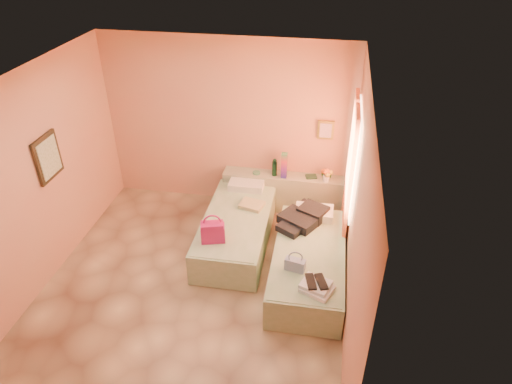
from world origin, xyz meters
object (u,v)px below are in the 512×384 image
headboard_ledge (285,192)px  green_book (311,177)px  flower_vase (327,174)px  magenta_handbag (213,231)px  blue_handbag (295,265)px  bed_left (237,230)px  bed_right (308,264)px  towel_stack (317,287)px  water_bottle (275,168)px

headboard_ledge → green_book: 0.53m
flower_vase → magenta_handbag: 2.15m
headboard_ledge → blue_handbag: (0.37, -2.05, 0.26)m
bed_left → bed_right: same height
blue_handbag → bed_right: bearing=80.6°
bed_left → flower_vase: 1.68m
bed_left → blue_handbag: (0.97, -1.00, 0.33)m
flower_vase → blue_handbag: size_ratio=1.01×
headboard_ledge → towel_stack: (0.67, -2.37, 0.23)m
bed_left → water_bottle: 1.23m
bed_right → magenta_handbag: 1.37m
headboard_ledge → magenta_handbag: 1.87m
bed_right → water_bottle: 1.84m
bed_left → water_bottle: bearing=67.2°
bed_left → towel_stack: size_ratio=5.71×
bed_left → green_book: green_book is taller
green_book → flower_vase: size_ratio=0.68×
green_book → bed_left: bearing=-148.5°
magenta_handbag → towel_stack: (1.46, -0.71, -0.10)m
water_bottle → green_book: bearing=3.6°
green_book → towel_stack: bearing=-98.6°
bed_left → green_book: (1.01, 1.06, 0.41)m
headboard_ledge → blue_handbag: bearing=-79.7°
bed_right → towel_stack: 0.80m
headboard_ledge → bed_left: size_ratio=1.02×
water_bottle → towel_stack: water_bottle is taller
towel_stack → bed_right: bearing=101.2°
green_book → magenta_handbag: magenta_handbag is taller
flower_vase → headboard_ledge: bearing=174.7°
towel_stack → bed_left: bearing=134.0°
bed_right → flower_vase: (0.13, 1.58, 0.53)m
flower_vase → magenta_handbag: size_ratio=0.80×
bed_right → towel_stack: bearing=-79.4°
blue_handbag → green_book: bearing=99.9°
bed_right → water_bottle: bearing=113.1°
flower_vase → towel_stack: flower_vase is taller
bed_right → green_book: 1.70m
bed_right → blue_handbag: 0.55m
magenta_handbag → flower_vase: bearing=32.4°
water_bottle → headboard_ledge: bearing=8.7°
water_bottle → blue_handbag: water_bottle is taller
headboard_ledge → blue_handbag: size_ratio=8.04×
green_book → towel_stack: (0.26, -2.38, -0.11)m
green_book → magenta_handbag: 2.05m
towel_stack → magenta_handbag: bearing=154.1°
water_bottle → towel_stack: bearing=-70.0°
green_book → towel_stack: size_ratio=0.50×
headboard_ledge → bed_left: (-0.60, -1.05, -0.08)m
bed_right → green_book: bearing=93.3°
bed_left → green_book: size_ratio=11.48×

